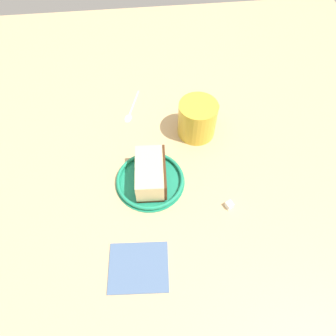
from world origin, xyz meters
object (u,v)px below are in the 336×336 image
cake_slice (151,173)px  folded_napkin (139,267)px  sugar_cube (229,205)px  tea_mug (198,119)px  small_plate (150,180)px  teaspoon (130,112)px

cake_slice → folded_napkin: 20.46cm
cake_slice → sugar_cube: size_ratio=8.24×
cake_slice → tea_mug: size_ratio=1.05×
tea_mug → sugar_cube: (-22.80, -3.65, -4.14)cm
cake_slice → folded_napkin: (-19.75, 4.20, -3.29)cm
tea_mug → small_plate: bearing=136.9°
small_plate → tea_mug: tea_mug is taller
folded_napkin → tea_mug: bearing=-26.9°
small_plate → teaspoon: size_ratio=1.32×
folded_napkin → teaspoon: bearing=-0.1°
small_plate → cake_slice: 2.88cm
small_plate → tea_mug: (14.28, -13.38, 4.14)cm
tea_mug → sugar_cube: bearing=-170.9°
folded_napkin → sugar_cube: size_ratio=8.10×
tea_mug → teaspoon: tea_mug is taller
cake_slice → teaspoon: bearing=10.1°
tea_mug → folded_napkin: 38.47cm
folded_napkin → sugar_cube: (11.25, -20.96, 0.43)cm
tea_mug → folded_napkin: tea_mug is taller
small_plate → cake_slice: (-0.02, -0.27, 2.86)cm
cake_slice → small_plate: bearing=86.5°
small_plate → teaspoon: 23.42cm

